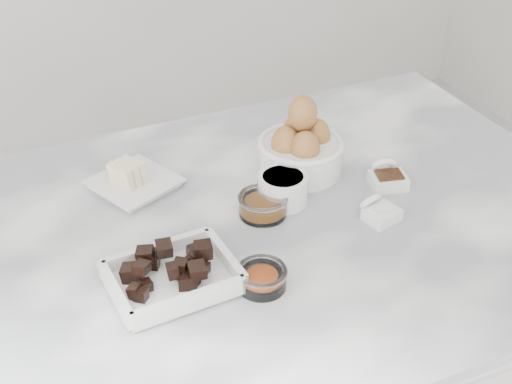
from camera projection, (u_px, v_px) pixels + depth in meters
marble_slab at (252, 234)px, 1.18m from camera, size 1.20×0.80×0.04m
chocolate_dish at (172, 275)px, 1.03m from camera, size 0.19×0.15×0.05m
butter_plate at (133, 179)px, 1.26m from camera, size 0.17×0.17×0.06m
sugar_ramekin at (283, 188)px, 1.21m from camera, size 0.09×0.09×0.05m
egg_bowl at (301, 147)px, 1.29m from camera, size 0.16×0.16×0.15m
honey_bowl at (263, 205)px, 1.19m from camera, size 0.09×0.09×0.04m
zest_bowl at (262, 277)px, 1.03m from camera, size 0.08×0.08×0.03m
vanilla_spoon at (387, 176)px, 1.27m from camera, size 0.07×0.09×0.05m
salt_spoon at (379, 211)px, 1.18m from camera, size 0.06×0.08×0.04m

